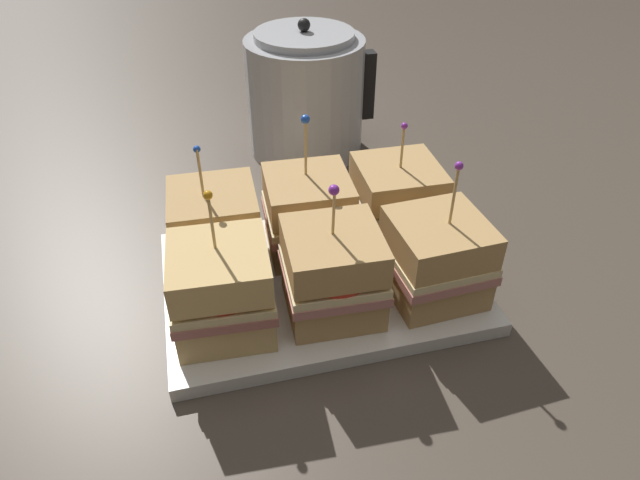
{
  "coord_description": "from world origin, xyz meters",
  "views": [
    {
      "loc": [
        -0.13,
        -0.52,
        0.48
      ],
      "look_at": [
        0.0,
        0.0,
        0.07
      ],
      "focal_mm": 32.0,
      "sensor_mm": 36.0,
      "label": 1
    }
  ],
  "objects_px": {
    "sandwich_front_left": "(222,290)",
    "sandwich_back_left": "(216,229)",
    "sandwich_front_center": "(333,273)",
    "sandwich_back_center": "(310,214)",
    "serving_platter": "(320,281)",
    "sandwich_front_right": "(436,258)",
    "kettle_steel": "(306,94)",
    "sandwich_back_right": "(396,201)"
  },
  "relations": [
    {
      "from": "serving_platter",
      "to": "sandwich_front_right",
      "type": "xyz_separation_m",
      "value": [
        0.12,
        -0.06,
        0.06
      ]
    },
    {
      "from": "sandwich_back_left",
      "to": "sandwich_back_right",
      "type": "height_order",
      "value": "sandwich_back_left"
    },
    {
      "from": "sandwich_front_center",
      "to": "sandwich_front_right",
      "type": "height_order",
      "value": "sandwich_front_right"
    },
    {
      "from": "sandwich_back_center",
      "to": "sandwich_front_center",
      "type": "bearing_deg",
      "value": -91.22
    },
    {
      "from": "sandwich_front_left",
      "to": "sandwich_back_left",
      "type": "relative_size",
      "value": 1.02
    },
    {
      "from": "sandwich_front_center",
      "to": "sandwich_back_right",
      "type": "height_order",
      "value": "same"
    },
    {
      "from": "sandwich_front_left",
      "to": "sandwich_back_center",
      "type": "distance_m",
      "value": 0.17
    },
    {
      "from": "serving_platter",
      "to": "sandwich_front_left",
      "type": "xyz_separation_m",
      "value": [
        -0.12,
        -0.06,
        0.06
      ]
    },
    {
      "from": "sandwich_front_right",
      "to": "kettle_steel",
      "type": "height_order",
      "value": "kettle_steel"
    },
    {
      "from": "serving_platter",
      "to": "sandwich_back_right",
      "type": "distance_m",
      "value": 0.15
    },
    {
      "from": "sandwich_front_left",
      "to": "sandwich_back_right",
      "type": "height_order",
      "value": "sandwich_front_left"
    },
    {
      "from": "serving_platter",
      "to": "kettle_steel",
      "type": "xyz_separation_m",
      "value": [
        0.07,
        0.36,
        0.09
      ]
    },
    {
      "from": "sandwich_front_center",
      "to": "sandwich_back_center",
      "type": "relative_size",
      "value": 0.9
    },
    {
      "from": "sandwich_back_center",
      "to": "sandwich_back_left",
      "type": "bearing_deg",
      "value": -178.2
    },
    {
      "from": "serving_platter",
      "to": "kettle_steel",
      "type": "relative_size",
      "value": 1.7
    },
    {
      "from": "sandwich_back_right",
      "to": "sandwich_front_center",
      "type": "bearing_deg",
      "value": -134.78
    },
    {
      "from": "sandwich_front_right",
      "to": "kettle_steel",
      "type": "bearing_deg",
      "value": 97.53
    },
    {
      "from": "sandwich_back_left",
      "to": "sandwich_back_center",
      "type": "relative_size",
      "value": 0.92
    },
    {
      "from": "sandwich_front_left",
      "to": "sandwich_back_left",
      "type": "bearing_deg",
      "value": 87.6
    },
    {
      "from": "sandwich_back_center",
      "to": "sandwich_back_right",
      "type": "height_order",
      "value": "sandwich_back_center"
    },
    {
      "from": "sandwich_back_left",
      "to": "sandwich_back_center",
      "type": "xyz_separation_m",
      "value": [
        0.12,
        0.0,
        0.0
      ]
    },
    {
      "from": "sandwich_front_right",
      "to": "kettle_steel",
      "type": "relative_size",
      "value": 0.79
    },
    {
      "from": "sandwich_front_right",
      "to": "sandwich_back_left",
      "type": "xyz_separation_m",
      "value": [
        -0.24,
        0.12,
        0.0
      ]
    },
    {
      "from": "sandwich_front_right",
      "to": "sandwich_back_right",
      "type": "relative_size",
      "value": 1.07
    },
    {
      "from": "sandwich_front_right",
      "to": "serving_platter",
      "type": "bearing_deg",
      "value": 153.93
    },
    {
      "from": "serving_platter",
      "to": "sandwich_front_right",
      "type": "bearing_deg",
      "value": -26.07
    },
    {
      "from": "serving_platter",
      "to": "sandwich_front_center",
      "type": "distance_m",
      "value": 0.08
    },
    {
      "from": "serving_platter",
      "to": "sandwich_back_right",
      "type": "xyz_separation_m",
      "value": [
        0.12,
        0.06,
        0.06
      ]
    },
    {
      "from": "sandwich_front_center",
      "to": "kettle_steel",
      "type": "height_order",
      "value": "kettle_steel"
    },
    {
      "from": "sandwich_back_left",
      "to": "sandwich_back_center",
      "type": "distance_m",
      "value": 0.12
    },
    {
      "from": "sandwich_back_right",
      "to": "kettle_steel",
      "type": "height_order",
      "value": "kettle_steel"
    },
    {
      "from": "serving_platter",
      "to": "sandwich_front_right",
      "type": "height_order",
      "value": "sandwich_front_right"
    },
    {
      "from": "sandwich_front_left",
      "to": "sandwich_back_left",
      "type": "height_order",
      "value": "sandwich_front_left"
    },
    {
      "from": "sandwich_back_right",
      "to": "kettle_steel",
      "type": "distance_m",
      "value": 0.31
    },
    {
      "from": "sandwich_front_right",
      "to": "sandwich_front_left",
      "type": "bearing_deg",
      "value": 179.16
    },
    {
      "from": "serving_platter",
      "to": "kettle_steel",
      "type": "height_order",
      "value": "kettle_steel"
    },
    {
      "from": "sandwich_front_center",
      "to": "kettle_steel",
      "type": "distance_m",
      "value": 0.43
    },
    {
      "from": "sandwich_back_center",
      "to": "sandwich_back_right",
      "type": "distance_m",
      "value": 0.12
    },
    {
      "from": "sandwich_back_left",
      "to": "kettle_steel",
      "type": "xyz_separation_m",
      "value": [
        0.18,
        0.31,
        0.03
      ]
    },
    {
      "from": "sandwich_back_left",
      "to": "sandwich_front_right",
      "type": "bearing_deg",
      "value": -25.96
    },
    {
      "from": "sandwich_back_left",
      "to": "kettle_steel",
      "type": "height_order",
      "value": "kettle_steel"
    },
    {
      "from": "sandwich_front_left",
      "to": "sandwich_front_right",
      "type": "xyz_separation_m",
      "value": [
        0.24,
        -0.0,
        -0.0
      ]
    }
  ]
}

